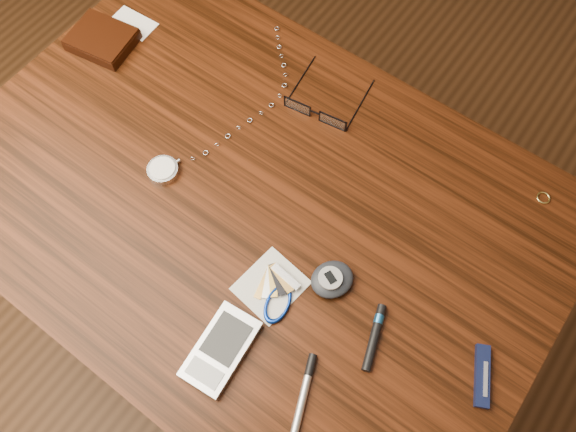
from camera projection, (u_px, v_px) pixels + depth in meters
name	position (u px, v px, depth m)	size (l,w,h in m)	color
ground	(267.00, 316.00, 1.59)	(3.80, 3.80, 0.00)	#472814
desk	(254.00, 224.00, 1.01)	(1.00, 0.70, 0.75)	#3B1709
wallet_and_card	(103.00, 39.00, 1.04)	(0.13, 0.15, 0.02)	black
eyeglasses	(317.00, 111.00, 0.97)	(0.14, 0.14, 0.03)	black
gold_ring	(543.00, 198.00, 0.91)	(0.02, 0.02, 0.00)	tan
pocket_watch	(170.00, 165.00, 0.93)	(0.11, 0.39, 0.02)	silver
pda_phone	(221.00, 349.00, 0.80)	(0.08, 0.13, 0.02)	#B2B1B6
pedometer	(332.00, 279.00, 0.84)	(0.08, 0.08, 0.03)	#22242D
notepad_keys	(275.00, 293.00, 0.84)	(0.11, 0.10, 0.01)	white
pocket_knife	(482.00, 376.00, 0.79)	(0.06, 0.09, 0.01)	#0F1034
silver_pen	(303.00, 397.00, 0.78)	(0.06, 0.14, 0.01)	silver
black_blue_pen	(375.00, 335.00, 0.81)	(0.04, 0.10, 0.01)	black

